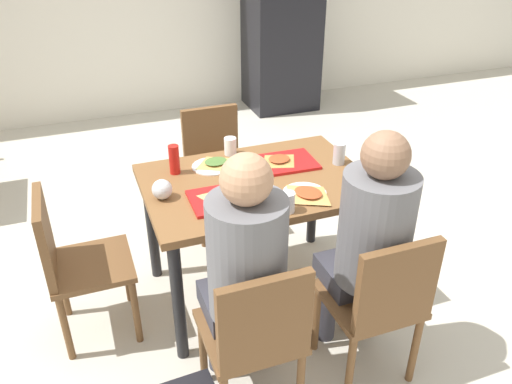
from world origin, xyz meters
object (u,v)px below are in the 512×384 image
Objects in this scene: person_in_brown_jacket at (370,237)px; pizza_slice_c at (216,162)px; plastic_cup_b at (288,202)px; soda_can at (339,154)px; pizza_slice_d at (308,193)px; drink_fridge at (282,18)px; chair_near_right at (380,300)px; pizza_slice_b at (279,160)px; pizza_slice_a at (227,197)px; tray_red_far at (283,163)px; chair_far_side at (215,161)px; foil_bundle at (162,189)px; paper_plate_near_edge at (304,193)px; main_table at (256,196)px; chair_near_left at (256,333)px; plastic_cup_a at (230,146)px; paper_plate_center at (212,166)px; condiment_bottle at (174,160)px; person_in_red at (244,265)px; chair_left_end at (72,258)px; tray_red_near at (227,198)px.

person_in_brown_jacket is 0.99m from pizza_slice_c.
plastic_cup_b is 0.59m from soda_can.
pizza_slice_d is 3.32m from drink_fridge.
chair_near_right reaches higher than pizza_slice_b.
chair_near_right reaches higher than pizza_slice_a.
chair_near_right reaches higher than tray_red_far.
soda_can is at bearing -57.22° from chair_far_side.
foil_bundle reaches higher than pizza_slice_d.
paper_plate_near_edge is (0.18, -1.01, 0.26)m from chair_far_side.
plastic_cup_b is at bearing -85.17° from main_table.
drink_fridge reaches higher than chair_near_left.
foil_bundle is at bearing 154.84° from pizza_slice_a.
pizza_slice_c is (-0.33, 0.11, -0.01)m from pizza_slice_b.
plastic_cup_a reaches higher than pizza_slice_a.
pizza_slice_a is at bearing 128.27° from chair_near_right.
person_in_brown_jacket reaches higher than main_table.
pizza_slice_c is at bearing 26.98° from paper_plate_center.
condiment_bottle is (-0.38, -0.57, 0.34)m from chair_far_side.
plastic_cup_a is (-0.23, 0.22, 0.04)m from tray_red_far.
pizza_slice_a is at bearing -144.13° from pizza_slice_b.
chair_far_side is 8.30× the size of plastic_cup_b.
soda_can reaches higher than pizza_slice_c.
person_in_red is 0.65× the size of drink_fridge.
chair_near_right is 1.00× the size of chair_far_side.
person_in_brown_jacket is 4.77× the size of pizza_slice_d.
condiment_bottle reaches higher than chair_left_end.
pizza_slice_a reaches higher than pizza_slice_d.
pizza_slice_a is 0.14× the size of drink_fridge.
plastic_cup_a is (0.18, 0.50, 0.03)m from pizza_slice_a.
condiment_bottle is at bearing 94.93° from chair_near_left.
foil_bundle is (-0.79, 0.77, 0.31)m from chair_near_right.
chair_near_right is 0.65m from person_in_red.
soda_can is 0.06× the size of drink_fridge.
tray_red_far is 1.61× the size of pizza_slice_b.
soda_can is at bearing 0.79° from chair_left_end.
tray_red_near is 2.25× the size of condiment_bottle.
person_in_brown_jacket is 3.45× the size of tray_red_near.
drink_fridge reaches higher than pizza_slice_a.
person_in_red reaches higher than paper_plate_near_edge.
drink_fridge is at bearing 62.68° from tray_red_near.
chair_near_right is 2.31× the size of tray_red_far.
main_table is 0.27m from tray_red_near.
chair_near_right and chair_left_end have the same top height.
person_in_brown_jacket is at bearing -63.67° from pizza_slice_c.
chair_far_side is 6.81× the size of soda_can.
pizza_slice_d is at bearing 48.72° from chair_near_left.
chair_far_side is (-0.29, 1.58, 0.00)m from chair_near_right.
chair_far_side is at bearing 77.65° from tray_red_near.
person_in_brown_jacket is (0.58, 0.00, 0.00)m from person_in_red.
foil_bundle is at bearing 148.26° from plastic_cup_b.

